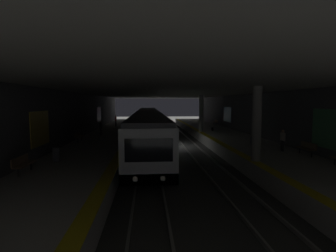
# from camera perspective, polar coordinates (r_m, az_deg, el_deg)

# --- Properties ---
(ground_plane) EXTENTS (120.00, 120.00, 0.00)m
(ground_plane) POSITION_cam_1_polar(r_m,az_deg,el_deg) (27.31, 0.27, -4.57)
(ground_plane) COLOR #42423F
(track_left) EXTENTS (60.00, 1.53, 0.16)m
(track_left) POSITION_cam_1_polar(r_m,az_deg,el_deg) (27.56, 4.84, -4.33)
(track_left) COLOR gray
(track_left) RESTS_ON ground
(track_right) EXTENTS (60.00, 1.53, 0.16)m
(track_right) POSITION_cam_1_polar(r_m,az_deg,el_deg) (27.20, -4.37, -4.45)
(track_right) COLOR gray
(track_right) RESTS_ON ground
(platform_left) EXTENTS (60.00, 5.30, 1.06)m
(platform_left) POSITION_cam_1_polar(r_m,az_deg,el_deg) (28.52, 13.51, -3.23)
(platform_left) COLOR beige
(platform_left) RESTS_ON ground
(platform_right) EXTENTS (60.00, 5.30, 1.06)m
(platform_right) POSITION_cam_1_polar(r_m,az_deg,el_deg) (27.47, -13.50, -3.54)
(platform_right) COLOR beige
(platform_right) RESTS_ON ground
(wall_left) EXTENTS (60.00, 0.56, 5.60)m
(wall_left) POSITION_cam_1_polar(r_m,az_deg,el_deg) (29.32, 19.01, 1.33)
(wall_left) COLOR #56565B
(wall_left) RESTS_ON ground
(wall_right) EXTENTS (60.00, 0.56, 5.60)m
(wall_right) POSITION_cam_1_polar(r_m,az_deg,el_deg) (27.83, -19.51, 1.13)
(wall_right) COLOR #56565B
(wall_right) RESTS_ON ground
(ceiling_slab) EXTENTS (60.00, 19.40, 0.40)m
(ceiling_slab) POSITION_cam_1_polar(r_m,az_deg,el_deg) (26.95, 0.27, 7.68)
(ceiling_slab) COLOR #ADAAA3
(ceiling_slab) RESTS_ON wall_left
(pillar_near) EXTENTS (0.56, 0.56, 4.55)m
(pillar_near) POSITION_cam_1_polar(r_m,az_deg,el_deg) (16.60, 18.92, 0.45)
(pillar_near) COLOR gray
(pillar_near) RESTS_ON platform_left
(pillar_far) EXTENTS (0.56, 0.56, 4.55)m
(pillar_far) POSITION_cam_1_polar(r_m,az_deg,el_deg) (32.15, 7.33, 2.82)
(pillar_far) COLOR gray
(pillar_far) RESTS_ON platform_left
(metro_train) EXTENTS (39.47, 2.83, 3.49)m
(metro_train) POSITION_cam_1_polar(r_m,az_deg,el_deg) (31.71, -4.42, 0.46)
(metro_train) COLOR silver
(metro_train) RESTS_ON track_right
(bench_left_mid) EXTENTS (1.70, 0.47, 0.86)m
(bench_left_mid) POSITION_cam_1_polar(r_m,az_deg,el_deg) (20.01, 28.23, -4.18)
(bench_left_mid) COLOR #262628
(bench_left_mid) RESTS_ON platform_left
(bench_left_far) EXTENTS (1.70, 0.47, 0.86)m
(bench_left_far) POSITION_cam_1_polar(r_m,az_deg,el_deg) (41.92, 10.40, 0.91)
(bench_left_far) COLOR #262628
(bench_left_far) RESTS_ON platform_left
(bench_right_near) EXTENTS (1.70, 0.47, 0.86)m
(bench_right_near) POSITION_cam_1_polar(r_m,az_deg,el_deg) (15.07, -29.31, -7.12)
(bench_right_near) COLOR #262628
(bench_right_near) RESTS_ON platform_right
(bench_right_mid) EXTENTS (1.70, 0.47, 0.86)m
(bench_right_mid) POSITION_cam_1_polar(r_m,az_deg,el_deg) (25.03, -19.04, -2.09)
(bench_right_mid) COLOR #262628
(bench_right_mid) RESTS_ON platform_right
(person_waiting_near) EXTENTS (0.60, 0.22, 1.53)m
(person_waiting_near) POSITION_cam_1_polar(r_m,az_deg,el_deg) (29.06, -14.57, -0.42)
(person_waiting_near) COLOR #383838
(person_waiting_near) RESTS_ON platform_right
(person_walking_mid) EXTENTS (0.60, 0.23, 1.67)m
(person_walking_mid) POSITION_cam_1_polar(r_m,az_deg,el_deg) (36.53, 7.64, 0.94)
(person_walking_mid) COLOR #2B2B2B
(person_walking_mid) RESTS_ON platform_left
(person_standing_far) EXTENTS (0.60, 0.22, 1.58)m
(person_standing_far) POSITION_cam_1_polar(r_m,az_deg,el_deg) (20.81, 23.92, -2.75)
(person_standing_far) COLOR #383838
(person_standing_far) RESTS_ON platform_left
(person_boarding) EXTENTS (0.60, 0.24, 1.72)m
(person_boarding) POSITION_cam_1_polar(r_m,az_deg,el_deg) (39.38, -11.43, 1.23)
(person_boarding) COLOR #3A3A3A
(person_boarding) RESTS_ON platform_right
(suitcase_rolling) EXTENTS (0.44, 0.20, 0.95)m
(suitcase_rolling) POSITION_cam_1_polar(r_m,az_deg,el_deg) (23.00, 18.16, -3.18)
(suitcase_rolling) COLOR navy
(suitcase_rolling) RESTS_ON platform_left
(backpack_on_floor) EXTENTS (0.30, 0.20, 0.40)m
(backpack_on_floor) POSITION_cam_1_polar(r_m,az_deg,el_deg) (33.59, 9.76, -0.67)
(backpack_on_floor) COLOR black
(backpack_on_floor) RESTS_ON platform_left
(trash_bin) EXTENTS (0.44, 0.44, 0.85)m
(trash_bin) POSITION_cam_1_polar(r_m,az_deg,el_deg) (17.22, -23.36, -5.75)
(trash_bin) COLOR #595B5E
(trash_bin) RESTS_ON platform_right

